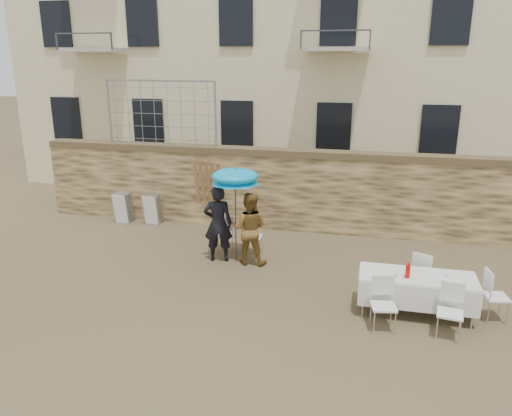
% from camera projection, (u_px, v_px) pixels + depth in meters
% --- Properties ---
extents(ground, '(80.00, 80.00, 0.00)m').
position_uv_depth(ground, '(210.00, 309.00, 9.59)').
color(ground, brown).
rests_on(ground, ground).
extents(stone_wall, '(13.00, 0.50, 2.20)m').
position_uv_depth(stone_wall, '(265.00, 189.00, 13.92)').
color(stone_wall, olive).
rests_on(stone_wall, ground).
extents(chain_link_fence, '(3.20, 0.06, 1.80)m').
position_uv_depth(chain_link_fence, '(161.00, 114.00, 14.00)').
color(chain_link_fence, gray).
rests_on(chain_link_fence, stone_wall).
extents(man_suit, '(0.74, 0.57, 1.83)m').
position_uv_depth(man_suit, '(218.00, 224.00, 11.62)').
color(man_suit, black).
rests_on(man_suit, ground).
extents(woman_dress, '(0.85, 0.67, 1.71)m').
position_uv_depth(woman_dress, '(249.00, 228.00, 11.47)').
color(woman_dress, '#A67832').
rests_on(woman_dress, ground).
extents(umbrella, '(1.12, 1.12, 2.10)m').
position_uv_depth(umbrella, '(235.00, 179.00, 11.31)').
color(umbrella, '#3F3F44').
rests_on(umbrella, ground).
extents(couple_chair_left, '(0.59, 0.59, 0.96)m').
position_uv_depth(couple_chair_left, '(225.00, 233.00, 12.25)').
color(couple_chair_left, white).
rests_on(couple_chair_left, ground).
extents(couple_chair_right, '(0.50, 0.50, 0.96)m').
position_uv_depth(couple_chair_right, '(253.00, 236.00, 12.10)').
color(couple_chair_right, white).
rests_on(couple_chair_right, ground).
extents(banquet_table, '(2.10, 0.85, 0.78)m').
position_uv_depth(banquet_table, '(418.00, 278.00, 9.21)').
color(banquet_table, white).
rests_on(banquet_table, ground).
extents(soda_bottle, '(0.09, 0.09, 0.26)m').
position_uv_depth(soda_bottle, '(408.00, 271.00, 9.07)').
color(soda_bottle, red).
rests_on(soda_bottle, banquet_table).
extents(table_chair_front_left, '(0.56, 0.56, 0.96)m').
position_uv_depth(table_chair_front_left, '(384.00, 305.00, 8.72)').
color(table_chair_front_left, white).
rests_on(table_chair_front_left, ground).
extents(table_chair_front_right, '(0.54, 0.54, 0.96)m').
position_uv_depth(table_chair_front_right, '(450.00, 312.00, 8.48)').
color(table_chair_front_right, white).
rests_on(table_chair_front_right, ground).
extents(table_chair_back, '(0.64, 0.64, 0.96)m').
position_uv_depth(table_chair_back, '(424.00, 273.00, 9.99)').
color(table_chair_back, white).
rests_on(table_chair_back, ground).
extents(table_chair_side, '(0.55, 0.55, 0.96)m').
position_uv_depth(table_chair_side, '(496.00, 295.00, 9.07)').
color(table_chair_side, white).
rests_on(table_chair_side, ground).
extents(chair_stack_left, '(0.46, 0.55, 0.92)m').
position_uv_depth(chair_stack_left, '(127.00, 205.00, 14.63)').
color(chair_stack_left, white).
rests_on(chair_stack_left, ground).
extents(chair_stack_right, '(0.46, 0.47, 0.92)m').
position_uv_depth(chair_stack_right, '(155.00, 207.00, 14.44)').
color(chair_stack_right, white).
rests_on(chair_stack_right, ground).
extents(wood_planks, '(0.70, 0.20, 2.00)m').
position_uv_depth(wood_planks, '(208.00, 192.00, 13.99)').
color(wood_planks, '#A37749').
rests_on(wood_planks, ground).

